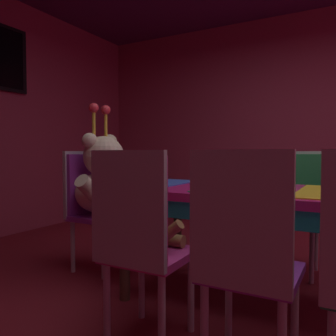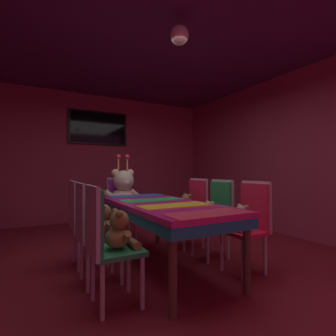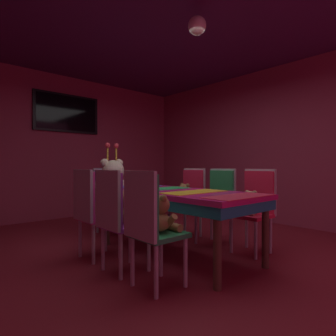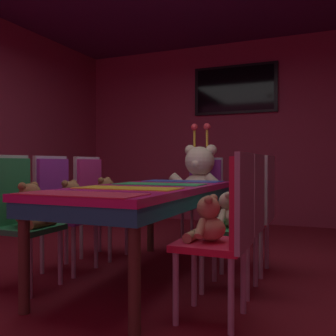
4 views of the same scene
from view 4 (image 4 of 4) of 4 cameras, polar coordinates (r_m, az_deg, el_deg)
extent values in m
plane|color=maroon|center=(3.17, -3.44, -16.22)|extent=(7.90, 7.90, 0.00)
cube|color=#99334C|center=(6.08, 10.11, 5.26)|extent=(5.20, 0.12, 2.80)
cube|color=#C61E72|center=(3.03, -3.45, -3.20)|extent=(0.90, 2.00, 0.05)
cube|color=teal|center=(3.04, -3.45, -4.61)|extent=(0.88, 1.96, 0.10)
cylinder|color=#4C3826|center=(3.78, 7.98, -8.05)|extent=(0.07, 0.07, 0.69)
cylinder|color=#4C3826|center=(2.13, -5.02, -15.03)|extent=(0.07, 0.07, 0.69)
cylinder|color=#4C3826|center=(4.05, -2.63, -7.46)|extent=(0.07, 0.07, 0.69)
cylinder|color=#4C3826|center=(2.57, -20.64, -12.33)|extent=(0.07, 0.07, 0.69)
cube|color=#E52D4C|center=(2.30, -12.90, -3.79)|extent=(0.77, 0.32, 0.01)
cube|color=yellow|center=(2.78, -6.04, -2.99)|extent=(0.77, 0.32, 0.01)
cube|color=green|center=(3.29, -1.26, -2.40)|extent=(0.77, 0.32, 0.01)
cube|color=blue|center=(3.81, 2.23, -1.96)|extent=(0.77, 0.32, 0.01)
cube|color=#268C4C|center=(3.03, -20.06, -8.48)|extent=(0.40, 0.40, 0.04)
cube|color=#268C4C|center=(3.13, -22.50, -3.23)|extent=(0.05, 0.38, 0.50)
cube|color=#B2B2B7|center=(3.14, -22.78, -3.21)|extent=(0.03, 0.41, 0.55)
cylinder|color=#B2B2B7|center=(3.09, -15.74, -12.62)|extent=(0.04, 0.04, 0.42)
cylinder|color=#B2B2B7|center=(2.86, -19.87, -13.77)|extent=(0.04, 0.04, 0.42)
cylinder|color=#B2B2B7|center=(3.30, -20.18, -11.80)|extent=(0.04, 0.04, 0.42)
ellipsoid|color=olive|center=(3.02, -20.07, -6.44)|extent=(0.20, 0.20, 0.16)
sphere|color=olive|center=(2.99, -19.83, -3.70)|extent=(0.16, 0.16, 0.16)
sphere|color=#AE7747|center=(2.95, -19.05, -3.99)|extent=(0.06, 0.06, 0.06)
sphere|color=olive|center=(3.04, -19.31, -2.48)|extent=(0.06, 0.06, 0.06)
sphere|color=olive|center=(2.95, -20.89, -2.59)|extent=(0.06, 0.06, 0.06)
cylinder|color=olive|center=(3.06, -18.21, -6.02)|extent=(0.06, 0.14, 0.13)
cylinder|color=olive|center=(2.91, -20.83, -6.38)|extent=(0.06, 0.14, 0.13)
cylinder|color=olive|center=(2.98, -17.49, -7.58)|extent=(0.07, 0.15, 0.07)
cylinder|color=olive|center=(2.90, -18.87, -7.82)|extent=(0.07, 0.15, 0.07)
cube|color=purple|center=(3.41, -14.44, -7.43)|extent=(0.40, 0.40, 0.04)
cube|color=purple|center=(3.49, -16.81, -2.79)|extent=(0.05, 0.38, 0.50)
cube|color=#B2B2B7|center=(3.51, -17.08, -2.77)|extent=(0.03, 0.41, 0.55)
cylinder|color=#B2B2B7|center=(3.49, -10.67, -11.07)|extent=(0.04, 0.04, 0.42)
cylinder|color=#B2B2B7|center=(3.23, -13.88, -12.03)|extent=(0.04, 0.04, 0.42)
cylinder|color=#B2B2B7|center=(3.67, -14.91, -10.48)|extent=(0.04, 0.04, 0.42)
cylinder|color=#B2B2B7|center=(3.43, -18.25, -11.30)|extent=(0.04, 0.04, 0.42)
ellipsoid|color=olive|center=(3.40, -14.45, -5.63)|extent=(0.20, 0.20, 0.16)
sphere|color=olive|center=(3.37, -14.22, -3.24)|extent=(0.16, 0.16, 0.16)
sphere|color=#AE7747|center=(3.34, -13.48, -3.48)|extent=(0.06, 0.06, 0.06)
sphere|color=olive|center=(3.43, -13.85, -2.18)|extent=(0.06, 0.06, 0.06)
sphere|color=olive|center=(3.33, -15.08, -2.26)|extent=(0.06, 0.06, 0.06)
cylinder|color=olive|center=(3.45, -12.91, -5.26)|extent=(0.06, 0.14, 0.13)
cylinder|color=olive|center=(3.29, -14.93, -5.56)|extent=(0.06, 0.14, 0.13)
cylinder|color=olive|center=(3.37, -12.14, -6.59)|extent=(0.07, 0.15, 0.07)
cylinder|color=olive|center=(3.29, -13.20, -6.79)|extent=(0.07, 0.15, 0.07)
cube|color=#CC338C|center=(3.84, -9.46, -6.48)|extent=(0.40, 0.40, 0.04)
cube|color=#CC338C|center=(3.92, -11.69, -2.38)|extent=(0.05, 0.38, 0.50)
cube|color=#B2B2B7|center=(3.93, -11.95, -2.37)|extent=(0.03, 0.41, 0.55)
cylinder|color=#B2B2B7|center=(3.93, -6.18, -9.70)|extent=(0.04, 0.04, 0.42)
cylinder|color=#B2B2B7|center=(3.66, -8.66, -10.49)|extent=(0.04, 0.04, 0.42)
cylinder|color=#B2B2B7|center=(4.10, -10.15, -9.29)|extent=(0.04, 0.04, 0.42)
cylinder|color=#B2B2B7|center=(3.84, -12.80, -9.98)|extent=(0.04, 0.04, 0.42)
ellipsoid|color=olive|center=(3.83, -9.46, -4.87)|extent=(0.20, 0.20, 0.16)
sphere|color=olive|center=(3.81, -9.24, -2.71)|extent=(0.16, 0.16, 0.16)
sphere|color=#AE7747|center=(3.78, -8.53, -2.92)|extent=(0.06, 0.06, 0.06)
sphere|color=olive|center=(3.87, -8.99, -1.76)|extent=(0.06, 0.06, 0.06)
sphere|color=olive|center=(3.76, -9.96, -1.83)|extent=(0.06, 0.06, 0.06)
cylinder|color=olive|center=(3.89, -8.15, -4.54)|extent=(0.06, 0.14, 0.13)
cylinder|color=olive|center=(3.72, -9.75, -4.79)|extent=(0.06, 0.14, 0.13)
cylinder|color=olive|center=(3.81, -7.35, -5.71)|extent=(0.07, 0.15, 0.07)
cylinder|color=olive|center=(3.72, -8.18, -5.87)|extent=(0.07, 0.15, 0.07)
cube|color=red|center=(2.32, 6.40, -11.31)|extent=(0.40, 0.40, 0.04)
cube|color=red|center=(2.24, 10.86, -4.78)|extent=(0.05, 0.38, 0.50)
cube|color=#B2B2B7|center=(2.23, 11.40, -4.79)|extent=(0.03, 0.41, 0.55)
cylinder|color=#B2B2B7|center=(2.49, 11.16, -15.94)|extent=(0.04, 0.04, 0.42)
cylinder|color=#B2B2B7|center=(2.19, 9.37, -18.28)|extent=(0.04, 0.04, 0.42)
cylinder|color=#B2B2B7|center=(2.57, 3.90, -15.38)|extent=(0.04, 0.04, 0.42)
cylinder|color=#B2B2B7|center=(2.29, 1.16, -17.48)|extent=(0.04, 0.04, 0.42)
ellipsoid|color=tan|center=(2.30, 6.41, -8.98)|extent=(0.17, 0.17, 0.14)
sphere|color=tan|center=(2.29, 6.05, -5.90)|extent=(0.14, 0.14, 0.14)
sphere|color=tan|center=(2.30, 4.92, -6.11)|extent=(0.05, 0.05, 0.05)
sphere|color=tan|center=(2.23, 6.04, -4.74)|extent=(0.05, 0.05, 0.05)
sphere|color=tan|center=(2.33, 6.78, -4.50)|extent=(0.05, 0.05, 0.05)
cylinder|color=tan|center=(2.23, 4.89, -8.94)|extent=(0.05, 0.12, 0.11)
cylinder|color=tan|center=(2.39, 6.18, -8.27)|extent=(0.05, 0.12, 0.11)
cylinder|color=tan|center=(2.30, 3.36, -10.15)|extent=(0.06, 0.13, 0.06)
cylinder|color=tan|center=(2.39, 4.10, -9.76)|extent=(0.06, 0.13, 0.06)
cube|color=#268C4C|center=(2.84, 9.15, -9.07)|extent=(0.40, 0.40, 0.04)
cube|color=#268C4C|center=(2.77, 12.78, -3.70)|extent=(0.05, 0.38, 0.50)
cube|color=#B2B2B7|center=(2.77, 13.22, -3.71)|extent=(0.03, 0.41, 0.55)
cylinder|color=#B2B2B7|center=(3.01, 12.92, -12.99)|extent=(0.04, 0.04, 0.42)
cylinder|color=#B2B2B7|center=(2.71, 11.70, -14.57)|extent=(0.04, 0.04, 0.42)
cylinder|color=#B2B2B7|center=(3.08, 6.90, -12.65)|extent=(0.04, 0.04, 0.42)
cylinder|color=#B2B2B7|center=(2.78, 5.03, -14.12)|extent=(0.04, 0.04, 0.42)
ellipsoid|color=beige|center=(2.83, 9.15, -7.25)|extent=(0.16, 0.16, 0.13)
sphere|color=beige|center=(2.82, 8.88, -4.90)|extent=(0.13, 0.13, 0.13)
sphere|color=#FDDCAD|center=(2.83, 8.01, -5.07)|extent=(0.05, 0.05, 0.05)
sphere|color=beige|center=(2.76, 8.92, -4.01)|extent=(0.05, 0.05, 0.05)
sphere|color=beige|center=(2.86, 9.39, -3.85)|extent=(0.05, 0.05, 0.05)
cylinder|color=beige|center=(2.76, 8.08, -7.19)|extent=(0.04, 0.11, 0.11)
cylinder|color=beige|center=(2.91, 8.89, -6.76)|extent=(0.04, 0.11, 0.11)
cylinder|color=beige|center=(2.82, 6.85, -8.16)|extent=(0.06, 0.12, 0.06)
cylinder|color=beige|center=(2.90, 7.32, -7.91)|extent=(0.06, 0.12, 0.06)
cube|color=red|center=(3.35, 11.39, -7.56)|extent=(0.40, 0.40, 0.04)
cube|color=red|center=(3.29, 14.47, -2.99)|extent=(0.05, 0.38, 0.50)
cube|color=#B2B2B7|center=(3.29, 14.85, -3.00)|extent=(0.03, 0.41, 0.55)
cylinder|color=#B2B2B7|center=(3.52, 14.50, -10.97)|extent=(0.04, 0.04, 0.42)
cylinder|color=#B2B2B7|center=(3.21, 13.65, -12.11)|extent=(0.04, 0.04, 0.42)
cylinder|color=#B2B2B7|center=(3.58, 9.34, -10.75)|extent=(0.04, 0.04, 0.42)
cylinder|color=#B2B2B7|center=(3.28, 8.00, -11.84)|extent=(0.04, 0.04, 0.42)
ellipsoid|color=olive|center=(3.34, 11.39, -5.78)|extent=(0.19, 0.19, 0.15)
sphere|color=olive|center=(3.33, 11.11, -3.39)|extent=(0.15, 0.15, 0.15)
sphere|color=#AE7747|center=(3.34, 10.23, -3.57)|extent=(0.06, 0.06, 0.06)
sphere|color=olive|center=(3.27, 11.20, -2.45)|extent=(0.06, 0.06, 0.06)
sphere|color=olive|center=(3.38, 11.60, -2.34)|extent=(0.06, 0.06, 0.06)
cylinder|color=olive|center=(3.25, 10.36, -5.68)|extent=(0.05, 0.14, 0.13)
cylinder|color=olive|center=(3.44, 11.06, -5.32)|extent=(0.05, 0.14, 0.13)
cylinder|color=olive|center=(3.32, 9.07, -6.71)|extent=(0.07, 0.14, 0.07)
cylinder|color=olive|center=(3.42, 9.48, -6.49)|extent=(0.07, 0.14, 0.07)
cube|color=purple|center=(4.37, 4.88, -5.59)|extent=(0.40, 0.40, 0.04)
cube|color=purple|center=(4.52, 5.59, -1.94)|extent=(0.38, 0.05, 0.50)
cube|color=#B2B2B7|center=(4.54, 5.67, -1.93)|extent=(0.41, 0.03, 0.55)
cylinder|color=#B2B2B7|center=(4.51, 7.47, -8.34)|extent=(0.04, 0.04, 0.42)
cylinder|color=#B2B2B7|center=(4.21, 6.29, -9.01)|extent=(0.04, 0.04, 0.42)
cylinder|color=#B2B2B7|center=(4.60, 3.59, -8.15)|extent=(0.04, 0.04, 0.42)
cylinder|color=#B2B2B7|center=(4.31, 2.16, -8.77)|extent=(0.04, 0.04, 0.42)
ellipsoid|color=beige|center=(4.35, 4.88, -2.93)|extent=(0.41, 0.41, 0.33)
sphere|color=beige|center=(4.31, 4.74, 1.01)|extent=(0.33, 0.33, 0.33)
sphere|color=#FFF2C8|center=(4.20, 4.26, 0.68)|extent=(0.12, 0.12, 0.12)
sphere|color=beige|center=(4.31, 6.47, 2.67)|extent=(0.12, 0.12, 0.12)
sphere|color=beige|center=(4.39, 3.34, 2.64)|extent=(0.12, 0.12, 0.12)
cylinder|color=beige|center=(4.21, 7.21, -2.61)|extent=(0.29, 0.12, 0.27)
cylinder|color=beige|center=(4.34, 1.93, -2.50)|extent=(0.29, 0.12, 0.27)
cylinder|color=beige|center=(4.07, 5.17, -4.77)|extent=(0.31, 0.14, 0.14)
cylinder|color=beige|center=(4.15, 2.27, -4.67)|extent=(0.31, 0.14, 0.14)
cylinder|color=gold|center=(4.33, 5.84, 4.68)|extent=(0.03, 0.03, 0.22)
sphere|color=#E5333F|center=(4.34, 5.84, 6.14)|extent=(0.08, 0.08, 0.08)
cylinder|color=gold|center=(4.38, 3.96, 4.64)|extent=(0.03, 0.03, 0.22)
sphere|color=#E5333F|center=(4.39, 3.96, 6.08)|extent=(0.08, 0.08, 0.08)
cube|color=black|center=(6.08, 9.93, 11.44)|extent=(1.28, 0.05, 0.74)
cube|color=black|center=(6.06, 9.88, 11.49)|extent=(1.18, 0.01, 0.66)
camera|label=1|loc=(4.22, -34.21, 1.29)|focal=36.59mm
camera|label=2|loc=(2.69, -64.15, 4.13)|focal=27.19mm
camera|label=3|loc=(3.61, -61.80, 1.97)|focal=30.51mm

